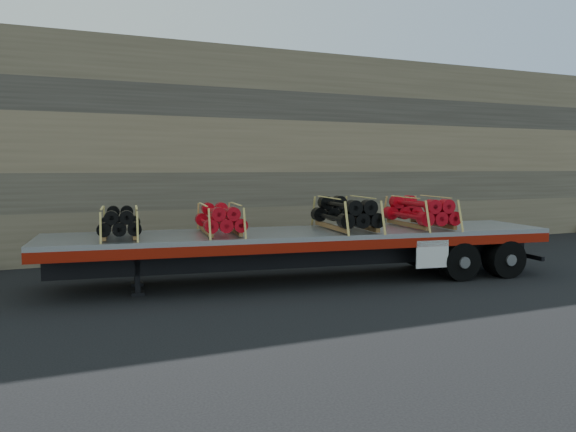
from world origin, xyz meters
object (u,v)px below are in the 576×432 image
(trailer, at_px, (304,256))
(bundle_rear, at_px, (420,213))
(bundle_midfront, at_px, (220,220))
(bundle_front, at_px, (120,223))
(bundle_midrear, at_px, (346,214))

(trailer, bearing_deg, bundle_rear, 0.00)
(bundle_midfront, bearing_deg, bundle_rear, 0.00)
(bundle_midfront, distance_m, bundle_rear, 5.57)
(bundle_front, height_order, bundle_midrear, bundle_midrear)
(bundle_front, distance_m, bundle_rear, 7.97)
(trailer, height_order, bundle_midfront, bundle_midfront)
(bundle_front, xyz_separation_m, bundle_midfront, (2.38, -0.32, 0.02))
(trailer, distance_m, bundle_front, 4.72)
(trailer, height_order, bundle_rear, bundle_rear)
(bundle_front, xyz_separation_m, bundle_rear, (7.89, -1.06, 0.07))
(bundle_rear, bearing_deg, bundle_front, 180.00)
(bundle_midrear, relative_size, bundle_rear, 1.02)
(bundle_front, relative_size, bundle_midrear, 0.82)
(bundle_front, distance_m, bundle_midrear, 5.76)
(bundle_midfront, height_order, bundle_midrear, bundle_midrear)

